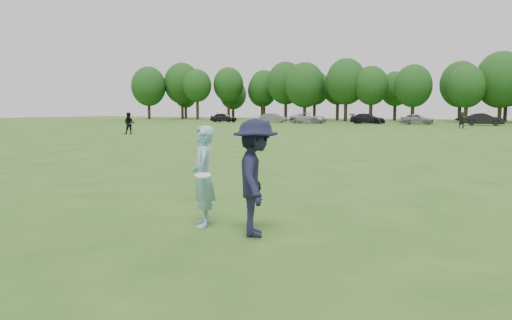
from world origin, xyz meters
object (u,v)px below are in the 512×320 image
object	(u,v)px
player_far_d	(462,120)
car_e	(417,119)
car_f	(484,119)
car_c	(308,118)
defender	(256,177)
car_d	(368,119)
player_far_a	(129,123)
thrower	(203,176)
car_a	(224,118)
car_b	(273,118)

from	to	relation	value
player_far_d	car_e	distance (m)	13.22
car_f	car_c	bearing A→B (deg)	87.19
defender	car_e	xyz separation A→B (m)	(-7.86, 60.79, -0.23)
player_far_d	car_d	distance (m)	17.66
car_c	car_f	size ratio (longest dim) A/B	1.15
player_far_a	car_e	world-z (taller)	player_far_a
thrower	car_e	distance (m)	61.02
car_a	car_e	xyz separation A→B (m)	(28.62, 1.54, 0.00)
car_e	car_f	xyz separation A→B (m)	(8.03, -0.35, 0.05)
player_far_d	car_a	bearing A→B (deg)	139.51
car_a	car_d	bearing A→B (deg)	-84.63
player_far_d	car_a	distance (m)	36.50
player_far_a	car_c	xyz separation A→B (m)	(1.29, 35.72, -0.14)
car_b	car_f	xyz separation A→B (m)	(29.38, -1.29, 0.07)
car_b	defender	bearing A→B (deg)	-150.32
player_far_d	car_d	world-z (taller)	player_far_d
car_b	car_f	world-z (taller)	car_f
car_e	car_f	world-z (taller)	car_f
car_d	car_f	distance (m)	14.64
player_far_d	car_f	world-z (taller)	player_far_d
defender	car_a	size ratio (longest dim) A/B	0.45
player_far_d	car_c	distance (m)	23.52
thrower	car_a	size ratio (longest dim) A/B	0.42
thrower	car_c	distance (m)	63.12
car_d	thrower	bearing A→B (deg)	-164.28
car_a	car_c	xyz separation A→B (m)	(13.94, 0.26, 0.03)
player_far_d	car_d	bearing A→B (deg)	113.17
car_d	car_b	bearing A→B (deg)	91.04
defender	car_d	distance (m)	62.82
car_b	car_d	bearing A→B (deg)	-87.97
thrower	player_far_d	size ratio (longest dim) A/B	1.00
car_c	car_d	xyz separation A→B (m)	(8.10, 1.62, -0.04)
player_far_a	car_e	bearing A→B (deg)	37.33
thrower	defender	bearing A→B (deg)	48.56
thrower	player_far_d	bearing A→B (deg)	146.69
defender	car_a	world-z (taller)	defender
defender	player_far_d	world-z (taller)	defender
car_a	car_c	distance (m)	13.94
defender	car_a	bearing A→B (deg)	3.84
car_b	car_f	size ratio (longest dim) A/B	0.91
defender	player_far_d	size ratio (longest dim) A/B	1.08
car_a	car_d	xyz separation A→B (m)	(22.03, 1.89, -0.01)
car_e	car_a	bearing A→B (deg)	92.38
defender	player_far_a	xyz separation A→B (m)	(-23.84, 23.80, -0.07)
defender	thrower	bearing A→B (deg)	54.40
thrower	car_a	bearing A→B (deg)	177.29
car_d	car_a	bearing A→B (deg)	98.27
car_c	car_e	size ratio (longest dim) A/B	1.27
car_b	player_far_d	bearing A→B (deg)	-109.75
thrower	car_d	bearing A→B (deg)	158.73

